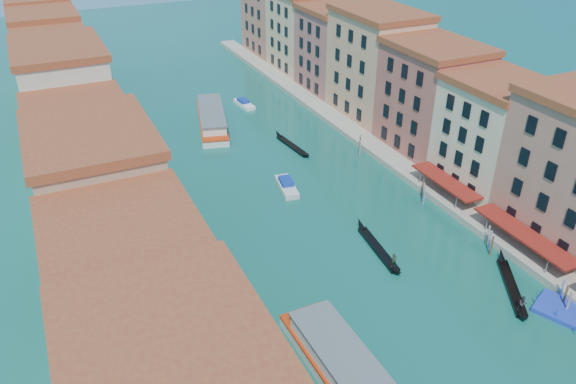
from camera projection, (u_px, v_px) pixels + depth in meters
name	position (u px, v px, depth m)	size (l,w,h in m)	color
left_bank_palazzos	(75.00, 132.00, 82.10)	(12.80, 128.40, 21.00)	beige
right_bank_palazzos	(394.00, 79.00, 102.88)	(12.80, 128.40, 21.00)	#9B4C3F
quay	(353.00, 132.00, 104.54)	(4.00, 140.00, 1.00)	gray
restaurant_awnings	(528.00, 237.00, 70.35)	(3.20, 44.55, 3.12)	maroon
mooring_poles_right	(475.00, 230.00, 74.61)	(1.44, 54.24, 3.20)	#56301D
vaporetto_near	(352.00, 379.00, 52.59)	(5.25, 21.90, 3.25)	silver
vaporetto_far	(212.00, 118.00, 108.26)	(10.08, 21.92, 3.18)	white
gondola_fore	(378.00, 248.00, 72.63)	(2.57, 13.11, 2.61)	black
gondola_right	(512.00, 287.00, 65.69)	(7.83, 12.00, 2.68)	black
gondola_far	(291.00, 145.00, 100.16)	(2.09, 12.25, 1.73)	black
motorboat_mid	(287.00, 185.00, 86.80)	(3.41, 7.30, 1.46)	silver
motorboat_far	(244.00, 103.00, 117.55)	(2.60, 6.58, 1.33)	white
blue_dock	(568.00, 312.00, 62.23)	(6.88, 8.00, 0.56)	#213BB9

